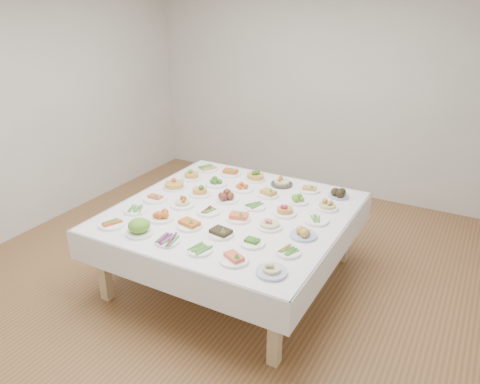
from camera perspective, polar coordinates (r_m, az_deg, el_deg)
The scene contains 38 objects.
room_envelope at distance 4.25m, azimuth -1.84°, elevation 12.24°, with size 5.02×5.02×2.81m.
display_table at distance 4.43m, azimuth -0.94°, elevation -3.04°, with size 2.10×2.10×0.75m.
dish_0 at distance 4.26m, azimuth -15.35°, elevation -3.69°, with size 0.23×0.23×0.05m.
dish_1 at distance 4.05m, azimuth -12.20°, elevation -4.18°, with size 0.23×0.23×0.14m.
dish_2 at distance 3.89m, azimuth -8.83°, elevation -5.78°, with size 0.20×0.20×0.05m.
dish_3 at distance 3.74m, azimuth -4.93°, elevation -7.00°, with size 0.20×0.20×0.05m.
dish_4 at distance 3.59m, azimuth -0.73°, elevation -7.78°, with size 0.23×0.23×0.11m.
dish_5 at distance 3.45m, azimuth 3.88°, elevation -9.19°, with size 0.23×0.23×0.11m.
dish_6 at distance 4.47m, azimuth -12.59°, elevation -2.11°, with size 0.22×0.22×0.05m.
dish_7 at distance 4.27m, azimuth -9.60°, elevation -2.80°, with size 0.22×0.22×0.10m.
dish_8 at distance 4.10m, azimuth -6.19°, elevation -3.69°, with size 0.23×0.23×0.11m.
dish_9 at distance 3.94m, azimuth -2.35°, elevation -4.72°, with size 0.22×0.22×0.10m.
dish_10 at distance 3.82m, azimuth 1.49°, elevation -5.98°, with size 0.21×0.21×0.08m.
dish_11 at distance 3.72m, azimuth 5.90°, elevation -7.23°, with size 0.20×0.20×0.04m.
dish_12 at distance 4.67m, azimuth -10.30°, elevation -0.54°, with size 0.23×0.23×0.10m.
dish_13 at distance 4.49m, azimuth -7.04°, elevation -0.99°, with size 0.23×0.23×0.13m.
dish_14 at distance 4.35m, azimuth -3.87°, elevation -2.36°, with size 0.22×0.22×0.05m.
dish_15 at distance 4.20m, azimuth -0.15°, elevation -2.94°, with size 0.21×0.21×0.10m.
dish_16 at distance 4.07m, azimuth 3.63°, elevation -3.64°, with size 0.22×0.22×0.12m.
dish_17 at distance 3.96m, azimuth 7.74°, elevation -4.82°, with size 0.22×0.22×0.10m.
dish_18 at distance 4.89m, azimuth -8.04°, elevation 1.16°, with size 0.22×0.22×0.14m.
dish_19 at distance 4.72m, azimuth -4.93°, elevation 0.24°, with size 0.22×0.22×0.12m.
dish_20 at distance 4.58m, azimuth -1.56°, elevation -0.51°, with size 0.22×0.22×0.10m.
dish_21 at distance 4.44m, azimuth 1.82°, elevation -1.67°, with size 0.21×0.21×0.05m.
dish_22 at distance 4.32m, azimuth 5.49°, elevation -2.14°, with size 0.21×0.21×0.11m.
dish_23 at distance 4.23m, azimuth 9.23°, elevation -3.36°, with size 0.23×0.23×0.05m.
dish_24 at distance 5.13m, azimuth -5.93°, elevation 2.22°, with size 0.22×0.22×0.13m.
dish_25 at distance 4.96m, azimuth -2.91°, elevation 1.25°, with size 0.23×0.23×0.09m.
dish_26 at distance 4.83m, azimuth 0.31°, elevation 0.65°, with size 0.23×0.23×0.09m.
dish_27 at distance 4.69m, azimuth 3.49°, elevation -0.03°, with size 0.21×0.21×0.10m.
dish_28 at distance 4.57m, azimuth 7.11°, elevation -0.90°, with size 0.20×0.20×0.08m.
dish_29 at distance 4.48m, azimuth 10.59°, elevation -1.35°, with size 0.21×0.21×0.12m.
dish_30 at distance 5.38m, azimuth -4.02°, elevation 2.94°, with size 0.24×0.23×0.06m.
dish_31 at distance 5.22m, azimuth -1.17°, elevation 2.52°, with size 0.22×0.22×0.10m.
dish_32 at distance 5.07m, azimuth 1.87°, elevation 2.14°, with size 0.22×0.22×0.14m.
dish_33 at distance 4.95m, azimuth 5.13°, elevation 1.39°, with size 0.23×0.23×0.12m.
dish_34 at distance 4.85m, azimuth 8.45°, elevation 0.45°, with size 0.21×0.21×0.09m.
dish_35 at distance 4.76m, azimuth 11.94°, elevation -0.08°, with size 0.20×0.20×0.10m.
Camera 1 is at (2.13, -3.58, 2.66)m, focal length 35.00 mm.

